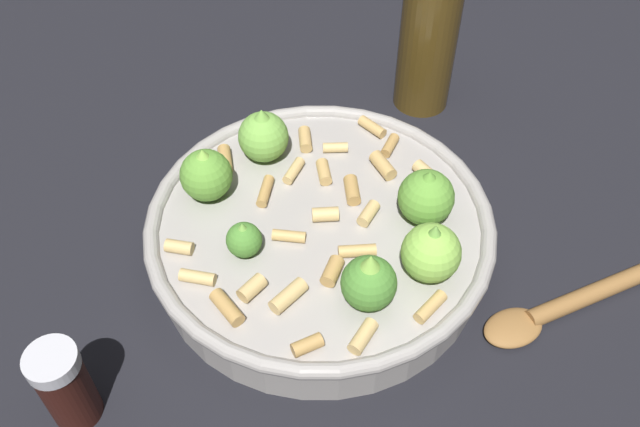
{
  "coord_description": "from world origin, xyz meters",
  "views": [
    {
      "loc": [
        0.35,
        -0.18,
        0.5
      ],
      "look_at": [
        0.0,
        0.0,
        0.06
      ],
      "focal_mm": 39.23,
      "sensor_mm": 36.0,
      "label": 1
    }
  ],
  "objects_px": {
    "cooking_pan": "(321,231)",
    "wooden_spoon": "(581,299)",
    "olive_oil_bottle": "(429,33)",
    "pepper_shaker": "(65,386)"
  },
  "relations": [
    {
      "from": "cooking_pan",
      "to": "wooden_spoon",
      "type": "bearing_deg",
      "value": 48.35
    },
    {
      "from": "cooking_pan",
      "to": "wooden_spoon",
      "type": "height_order",
      "value": "cooking_pan"
    },
    {
      "from": "olive_oil_bottle",
      "to": "wooden_spoon",
      "type": "xyz_separation_m",
      "value": [
        0.29,
        -0.03,
        -0.08
      ]
    },
    {
      "from": "cooking_pan",
      "to": "wooden_spoon",
      "type": "distance_m",
      "value": 0.23
    },
    {
      "from": "cooking_pan",
      "to": "olive_oil_bottle",
      "type": "xyz_separation_m",
      "value": [
        -0.14,
        0.2,
        0.05
      ]
    },
    {
      "from": "olive_oil_bottle",
      "to": "wooden_spoon",
      "type": "distance_m",
      "value": 0.3
    },
    {
      "from": "olive_oil_bottle",
      "to": "wooden_spoon",
      "type": "relative_size",
      "value": 0.98
    },
    {
      "from": "cooking_pan",
      "to": "pepper_shaker",
      "type": "relative_size",
      "value": 3.72
    },
    {
      "from": "olive_oil_bottle",
      "to": "cooking_pan",
      "type": "bearing_deg",
      "value": -54.85
    },
    {
      "from": "pepper_shaker",
      "to": "wooden_spoon",
      "type": "xyz_separation_m",
      "value": [
        0.1,
        0.4,
        -0.03
      ]
    }
  ]
}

